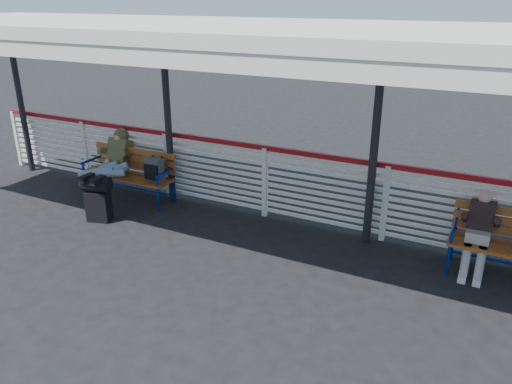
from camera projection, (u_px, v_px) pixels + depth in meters
The scene contains 7 objects.
ground at pixel (204, 265), 6.94m from camera, with size 60.00×60.00×0.00m, color black.
fence at pixel (265, 179), 8.27m from camera, with size 12.08×0.08×1.24m.
canopy at pixel (231, 33), 6.54m from camera, with size 12.60×3.60×3.16m.
luggage_stack at pixel (97, 197), 8.17m from camera, with size 0.53×0.38×0.78m.
bench_left at pixel (136, 169), 8.99m from camera, with size 1.80×0.56×0.92m.
traveler_man at pixel (109, 167), 8.79m from camera, with size 0.94×1.63×0.77m.
companion_person at pixel (479, 232), 6.58m from camera, with size 0.32×0.66×1.15m.
Camera 1 is at (3.41, -5.08, 3.50)m, focal length 35.00 mm.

